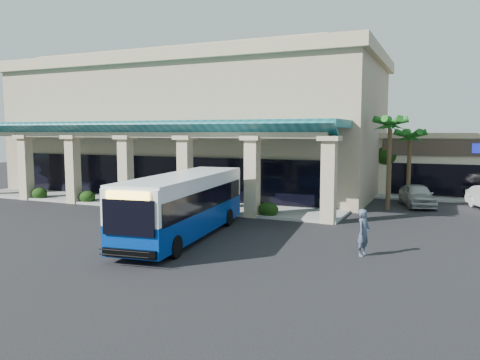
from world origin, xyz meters
The scene contains 9 objects.
ground centered at (0.00, 0.00, 0.00)m, with size 110.00×110.00×0.00m, color black.
main_building centered at (-8.00, 16.00, 5.67)m, with size 30.80×14.80×11.35m, color tan, non-canonical shape.
arcade centered at (-8.00, 6.80, 2.85)m, with size 30.00×6.20×5.70m, color #0F535C, non-canonical shape.
palm_0 centered at (8.50, 11.00, 3.30)m, with size 2.40×2.40×6.60m, color #175617, non-canonical shape.
palm_1 centered at (9.50, 14.00, 2.90)m, with size 2.40×2.40×5.80m, color #175617, non-canonical shape.
broadleaf_tree centered at (7.50, 19.00, 2.41)m, with size 2.60×2.60×4.81m, color black, non-canonical shape.
transit_bus centered at (0.59, -1.00, 1.49)m, with size 2.48×10.66×2.98m, color #032F90, non-canonical shape.
pedestrian centered at (8.86, -0.99, 0.95)m, with size 0.69×0.45×1.90m, color #414E64.
car_silver centered at (10.13, 13.28, 0.77)m, with size 1.81×4.50×1.53m, color #ACACAC.
Camera 1 is at (11.72, -19.86, 4.97)m, focal length 35.00 mm.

